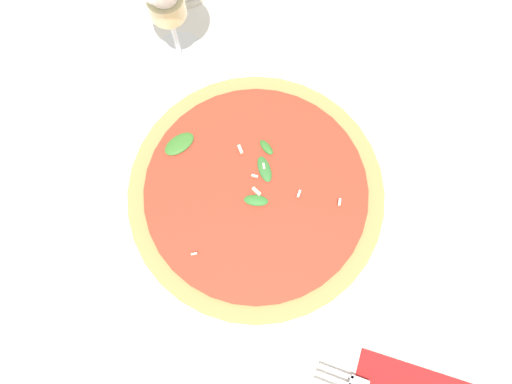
# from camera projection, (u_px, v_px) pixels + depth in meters

# --- Properties ---
(ground_plane) EXTENTS (6.00, 6.00, 0.00)m
(ground_plane) POSITION_uv_depth(u_px,v_px,m) (263.00, 219.00, 0.67)
(ground_plane) COLOR silver
(pizza_arugula_main) EXTENTS (0.35, 0.35, 0.05)m
(pizza_arugula_main) POSITION_uv_depth(u_px,v_px,m) (256.00, 195.00, 0.66)
(pizza_arugula_main) COLOR silver
(pizza_arugula_main) RESTS_ON ground_plane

